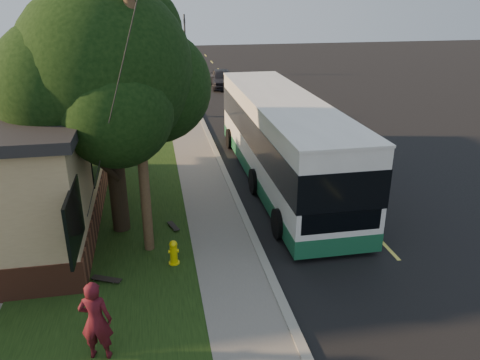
{
  "coord_description": "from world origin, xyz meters",
  "views": [
    {
      "loc": [
        -2.89,
        -11.9,
        7.44
      ],
      "look_at": [
        -0.16,
        2.54,
        1.5
      ],
      "focal_mm": 35.0,
      "sensor_mm": 36.0,
      "label": 1
    }
  ],
  "objects_px": {
    "traffic_signal": "(185,40)",
    "skateboard_main": "(173,226)",
    "dumpster": "(26,188)",
    "skateboard_spare": "(106,279)",
    "bare_tree_near": "(142,83)",
    "bare_tree_far": "(149,60)",
    "skateboarder": "(96,320)",
    "utility_pole": "(137,102)",
    "distant_car": "(222,78)",
    "transit_bus": "(282,138)",
    "leafy_tree": "(107,74)",
    "fire_hydrant": "(174,252)"
  },
  "relations": [
    {
      "from": "skateboarder",
      "to": "utility_pole",
      "type": "bearing_deg",
      "value": -93.42
    },
    {
      "from": "utility_pole",
      "to": "distant_car",
      "type": "bearing_deg",
      "value": 76.51
    },
    {
      "from": "bare_tree_far",
      "to": "traffic_signal",
      "type": "bearing_deg",
      "value": 48.81
    },
    {
      "from": "bare_tree_far",
      "to": "traffic_signal",
      "type": "relative_size",
      "value": 0.73
    },
    {
      "from": "skateboard_main",
      "to": "skateboard_spare",
      "type": "bearing_deg",
      "value": -124.99
    },
    {
      "from": "fire_hydrant",
      "to": "skateboard_main",
      "type": "distance_m",
      "value": 2.27
    },
    {
      "from": "bare_tree_near",
      "to": "utility_pole",
      "type": "bearing_deg",
      "value": -89.34
    },
    {
      "from": "skateboarder",
      "to": "dumpster",
      "type": "bearing_deg",
      "value": -58.72
    },
    {
      "from": "traffic_signal",
      "to": "skateboard_main",
      "type": "relative_size",
      "value": 7.32
    },
    {
      "from": "traffic_signal",
      "to": "skateboarder",
      "type": "height_order",
      "value": "traffic_signal"
    },
    {
      "from": "traffic_signal",
      "to": "bare_tree_far",
      "type": "bearing_deg",
      "value": -131.19
    },
    {
      "from": "fire_hydrant",
      "to": "skateboard_spare",
      "type": "distance_m",
      "value": 1.99
    },
    {
      "from": "bare_tree_far",
      "to": "skateboarder",
      "type": "bearing_deg",
      "value": -92.38
    },
    {
      "from": "skateboard_spare",
      "to": "distant_car",
      "type": "relative_size",
      "value": 0.19
    },
    {
      "from": "transit_bus",
      "to": "skateboard_main",
      "type": "xyz_separation_m",
      "value": [
        -4.69,
        -3.56,
        -1.76
      ]
    },
    {
      "from": "bare_tree_near",
      "to": "skateboard_spare",
      "type": "distance_m",
      "value": 18.71
    },
    {
      "from": "distant_car",
      "to": "leafy_tree",
      "type": "bearing_deg",
      "value": -103.35
    },
    {
      "from": "skateboarder",
      "to": "skateboard_main",
      "type": "height_order",
      "value": "skateboarder"
    },
    {
      "from": "bare_tree_near",
      "to": "dumpster",
      "type": "height_order",
      "value": "bare_tree_near"
    },
    {
      "from": "skateboard_main",
      "to": "skateboard_spare",
      "type": "distance_m",
      "value": 3.45
    },
    {
      "from": "skateboarder",
      "to": "skateboard_main",
      "type": "relative_size",
      "value": 2.51
    },
    {
      "from": "leafy_tree",
      "to": "bare_tree_near",
      "type": "relative_size",
      "value": 1.81
    },
    {
      "from": "bare_tree_near",
      "to": "leafy_tree",
      "type": "bearing_deg",
      "value": -92.5
    },
    {
      "from": "transit_bus",
      "to": "skateboard_main",
      "type": "relative_size",
      "value": 17.39
    },
    {
      "from": "fire_hydrant",
      "to": "traffic_signal",
      "type": "bearing_deg",
      "value": 84.79
    },
    {
      "from": "bare_tree_near",
      "to": "transit_bus",
      "type": "bearing_deg",
      "value": -64.97
    },
    {
      "from": "dumpster",
      "to": "skateboard_main",
      "type": "bearing_deg",
      "value": -30.55
    },
    {
      "from": "bare_tree_far",
      "to": "transit_bus",
      "type": "relative_size",
      "value": 0.31
    },
    {
      "from": "traffic_signal",
      "to": "skateboarder",
      "type": "distance_m",
      "value": 37.85
    },
    {
      "from": "leafy_tree",
      "to": "skateboard_spare",
      "type": "xyz_separation_m",
      "value": [
        -0.31,
        -3.22,
        -5.04
      ]
    },
    {
      "from": "bare_tree_near",
      "to": "distant_car",
      "type": "relative_size",
      "value": 0.97
    },
    {
      "from": "bare_tree_far",
      "to": "traffic_signal",
      "type": "xyz_separation_m",
      "value": [
        3.5,
        4.0,
        1.16
      ]
    },
    {
      "from": "dumpster",
      "to": "skateboarder",
      "type": "bearing_deg",
      "value": -68.95
    },
    {
      "from": "bare_tree_near",
      "to": "skateboarder",
      "type": "relative_size",
      "value": 2.28
    },
    {
      "from": "bare_tree_far",
      "to": "skateboard_main",
      "type": "height_order",
      "value": "bare_tree_far"
    },
    {
      "from": "fire_hydrant",
      "to": "skateboarder",
      "type": "height_order",
      "value": "skateboarder"
    },
    {
      "from": "skateboard_main",
      "to": "bare_tree_far",
      "type": "bearing_deg",
      "value": 91.03
    },
    {
      "from": "skateboarder",
      "to": "bare_tree_near",
      "type": "bearing_deg",
      "value": -82.14
    },
    {
      "from": "utility_pole",
      "to": "skateboarder",
      "type": "height_order",
      "value": "utility_pole"
    },
    {
      "from": "skateboard_main",
      "to": "skateboard_spare",
      "type": "xyz_separation_m",
      "value": [
        -1.98,
        -2.83,
        0.01
      ]
    },
    {
      "from": "utility_pole",
      "to": "skateboard_spare",
      "type": "height_order",
      "value": "utility_pole"
    },
    {
      "from": "bare_tree_near",
      "to": "skateboard_spare",
      "type": "bearing_deg",
      "value": -93.01
    },
    {
      "from": "traffic_signal",
      "to": "utility_pole",
      "type": "bearing_deg",
      "value": -96.58
    },
    {
      "from": "skateboard_main",
      "to": "skateboard_spare",
      "type": "relative_size",
      "value": 0.87
    },
    {
      "from": "traffic_signal",
      "to": "skateboard_main",
      "type": "distance_m",
      "value": 32.04
    },
    {
      "from": "skateboard_main",
      "to": "distant_car",
      "type": "height_order",
      "value": "distant_car"
    },
    {
      "from": "leafy_tree",
      "to": "distant_car",
      "type": "relative_size",
      "value": 1.76
    },
    {
      "from": "bare_tree_far",
      "to": "skateboarder",
      "type": "distance_m",
      "value": 33.52
    },
    {
      "from": "bare_tree_far",
      "to": "traffic_signal",
      "type": "distance_m",
      "value": 5.44
    },
    {
      "from": "skateboard_main",
      "to": "skateboard_spare",
      "type": "height_order",
      "value": "skateboard_spare"
    }
  ]
}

